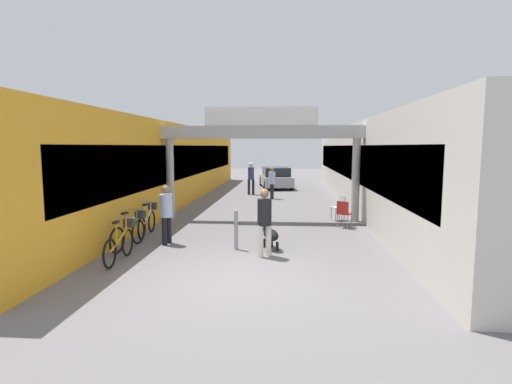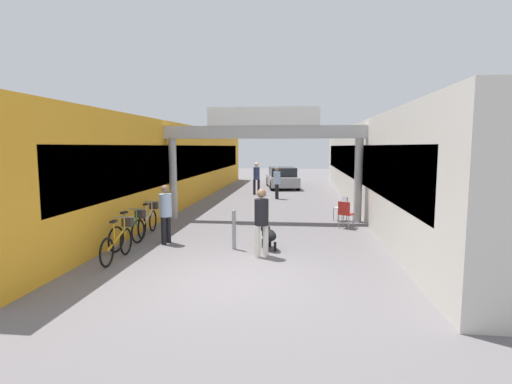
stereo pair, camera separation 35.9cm
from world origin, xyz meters
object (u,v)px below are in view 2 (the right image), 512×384
(dog_on_leash, at_px, (268,234))
(cafe_chair_aluminium_farther, at_px, (342,206))
(pedestrian_with_dog, at_px, (261,218))
(bicycle_silver_third, at_px, (149,220))
(pedestrian_companion, at_px, (166,210))
(parked_car_silver, at_px, (282,178))
(pedestrian_elderly_walking, at_px, (257,176))
(bicycle_orange_nearest, at_px, (119,241))
(cafe_chair_red_nearer, at_px, (345,212))
(bicycle_green_second, at_px, (130,230))
(bollard_post_metal, at_px, (234,229))
(pedestrian_carrying_crate, at_px, (277,181))

(dog_on_leash, height_order, cafe_chair_aluminium_farther, cafe_chair_aluminium_farther)
(pedestrian_with_dog, relative_size, bicycle_silver_third, 0.98)
(pedestrian_companion, height_order, parked_car_silver, pedestrian_companion)
(dog_on_leash, relative_size, bicycle_silver_third, 0.52)
(pedestrian_companion, height_order, pedestrian_elderly_walking, pedestrian_elderly_walking)
(pedestrian_companion, relative_size, bicycle_orange_nearest, 0.96)
(cafe_chair_red_nearer, distance_m, cafe_chair_aluminium_farther, 1.38)
(parked_car_silver, bearing_deg, bicycle_silver_third, -103.86)
(pedestrian_companion, bearing_deg, cafe_chair_aluminium_farther, 37.33)
(dog_on_leash, bearing_deg, bicycle_silver_third, 160.21)
(bicycle_green_second, xyz_separation_m, parked_car_silver, (3.38, 15.50, 0.21))
(pedestrian_with_dog, bearing_deg, pedestrian_elderly_walking, 96.72)
(pedestrian_with_dog, xyz_separation_m, bollard_post_metal, (-0.77, 0.60, -0.42))
(bicycle_orange_nearest, height_order, bicycle_silver_third, same)
(pedestrian_elderly_walking, height_order, parked_car_silver, pedestrian_elderly_walking)
(pedestrian_carrying_crate, xyz_separation_m, cafe_chair_aluminium_farther, (2.67, -5.73, -0.39))
(pedestrian_carrying_crate, relative_size, pedestrian_elderly_walking, 0.91)
(pedestrian_carrying_crate, relative_size, bicycle_orange_nearest, 0.96)
(pedestrian_with_dog, distance_m, bollard_post_metal, 1.06)
(bicycle_orange_nearest, distance_m, cafe_chair_red_nearer, 7.09)
(pedestrian_with_dog, distance_m, pedestrian_companion, 2.91)
(cafe_chair_aluminium_farther, height_order, parked_car_silver, parked_car_silver)
(bicycle_silver_third, height_order, cafe_chair_red_nearer, bicycle_silver_third)
(pedestrian_elderly_walking, xyz_separation_m, cafe_chair_aluminium_farther, (3.90, -7.42, -0.49))
(pedestrian_elderly_walking, distance_m, bollard_post_metal, 11.80)
(pedestrian_companion, distance_m, bicycle_orange_nearest, 1.80)
(bicycle_orange_nearest, bearing_deg, pedestrian_companion, 69.98)
(cafe_chair_aluminium_farther, bearing_deg, bicycle_green_second, -144.03)
(bollard_post_metal, bearing_deg, bicycle_green_second, -179.70)
(bicycle_green_second, bearing_deg, cafe_chair_aluminium_farther, 35.97)
(pedestrian_carrying_crate, distance_m, bicycle_silver_third, 9.25)
(bicycle_silver_third, xyz_separation_m, parked_car_silver, (3.45, 13.98, 0.21))
(pedestrian_carrying_crate, xyz_separation_m, dog_on_leash, (0.34, -9.93, -0.54))
(pedestrian_with_dog, bearing_deg, bicycle_green_second, 170.76)
(pedestrian_companion, bearing_deg, bicycle_silver_third, 130.03)
(pedestrian_with_dog, relative_size, pedestrian_companion, 1.02)
(dog_on_leash, bearing_deg, bicycle_green_second, -177.45)
(dog_on_leash, relative_size, bollard_post_metal, 0.84)
(parked_car_silver, bearing_deg, bicycle_orange_nearest, -100.61)
(pedestrian_with_dog, relative_size, cafe_chair_aluminium_farther, 1.86)
(dog_on_leash, distance_m, cafe_chair_red_nearer, 3.64)
(dog_on_leash, xyz_separation_m, cafe_chair_red_nearer, (2.28, 2.83, 0.15))
(pedestrian_with_dog, xyz_separation_m, bicycle_green_second, (-3.58, 0.58, -0.51))
(pedestrian_companion, xyz_separation_m, cafe_chair_red_nearer, (5.12, 2.57, -0.38))
(bicycle_green_second, bearing_deg, pedestrian_elderly_walking, 79.78)
(cafe_chair_aluminium_farther, distance_m, parked_car_silver, 11.44)
(cafe_chair_red_nearer, distance_m, parked_car_silver, 12.77)
(cafe_chair_red_nearer, bearing_deg, dog_on_leash, -128.87)
(pedestrian_companion, xyz_separation_m, bicycle_silver_third, (-0.92, 1.09, -0.49))
(bicycle_orange_nearest, distance_m, bollard_post_metal, 2.83)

